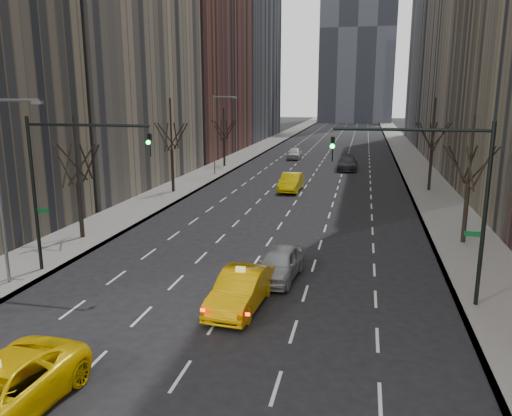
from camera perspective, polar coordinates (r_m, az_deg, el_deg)
The scene contains 17 objects.
sidewalk_left at distance 82.61m, azimuth -0.39°, elevation 6.50°, with size 4.50×320.00×0.15m, color slate.
sidewalk_right at distance 80.92m, azimuth 16.89°, elevation 5.82°, with size 4.50×320.00×0.15m, color slate.
bld_left_far at distance 81.83m, azimuth -7.89°, elevation 21.73°, with size 14.00×28.00×44.00m, color brown.
tree_lw_b at distance 33.66m, azimuth -19.64°, elevation 2.72°, with size 3.36×3.50×7.82m.
tree_lw_c at distance 47.81m, azimuth -9.59°, elevation 6.47°, with size 3.36×3.50×8.74m.
tree_lw_d at distance 64.83m, azimuth -3.67°, elevation 7.83°, with size 3.36×3.50×7.36m.
tree_rw_b at distance 33.21m, azimuth 23.07°, elevation 2.31°, with size 3.36×3.50×7.82m.
tree_rw_c at distance 50.80m, azimuth 19.44°, elevation 6.29°, with size 3.36×3.50×8.74m.
traffic_mast_left at distance 26.85m, azimuth -21.33°, elevation 4.02°, with size 6.69×0.39×8.00m.
traffic_mast_right at distance 22.70m, azimuth 20.82°, elevation 2.59°, with size 6.69×0.39×8.00m.
streetlight_near at distance 26.26m, azimuth -26.89°, elevation 3.62°, with size 2.83×0.22×9.00m.
streetlight_far at distance 57.65m, azimuth -4.49°, elevation 9.25°, with size 2.83×0.22×9.00m.
taxi_sedan at distance 22.16m, azimuth -1.76°, elevation -9.32°, with size 1.78×5.10×1.68m, color #F0AE05.
silver_sedan_ahead at distance 25.55m, azimuth 2.68°, elevation -6.37°, with size 1.88×4.67×1.59m, color #9DA1A5.
far_taxi at distance 48.71m, azimuth 4.04°, elevation 2.96°, with size 1.82×5.21×1.72m, color #FFD905.
far_suv_grey at distance 63.42m, azimuth 10.41°, elevation 5.08°, with size 2.40×5.90×1.71m, color #333238.
far_car_white at distance 73.32m, azimuth 4.42°, elevation 6.24°, with size 1.93×4.80×1.63m, color silver.
Camera 1 is at (5.64, -10.13, 9.20)m, focal length 35.00 mm.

